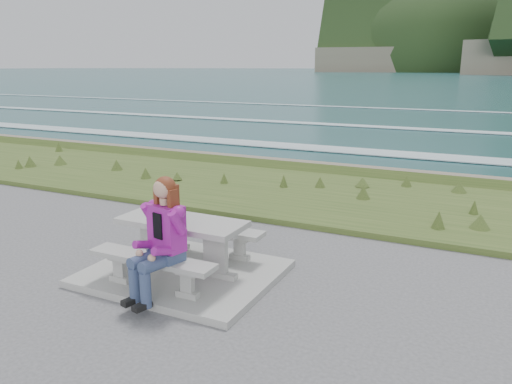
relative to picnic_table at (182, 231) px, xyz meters
The scene contains 8 objects.
concrete_slab 0.63m from the picnic_table, behind, with size 2.60×2.10×0.10m, color gray.
picnic_table is the anchor object (origin of this frame).
bench_landward 0.74m from the picnic_table, 90.00° to the right, with size 1.80×0.35×0.45m.
bench_seaward 0.74m from the picnic_table, 90.00° to the left, with size 1.80×0.35×0.45m.
grass_verge 5.05m from the picnic_table, 90.00° to the left, with size 160.00×4.50×0.22m, color #324B1C.
shore_drop 7.93m from the picnic_table, 90.00° to the left, with size 160.00×0.80×2.20m, color #706554.
ocean 25.21m from the picnic_table, 90.00° to the left, with size 1600.00×1600.00×0.09m.
seated_woman 0.87m from the picnic_table, 76.31° to the right, with size 0.60×0.86×1.52m.
Camera 1 is at (3.83, -5.50, 2.92)m, focal length 35.00 mm.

